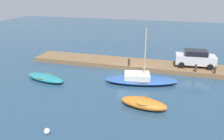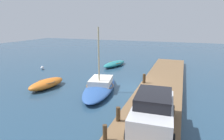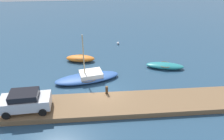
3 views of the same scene
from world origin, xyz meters
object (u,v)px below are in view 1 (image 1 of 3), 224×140
Objects in this scene: rowboat_orange at (144,103)px; mooring_post_mid_east at (129,62)px; mooring_post_mid_west at (196,68)px; mooring_post_west at (215,70)px; parked_car at (195,58)px; rowboat_teal at (45,78)px; sailboat_blue at (141,79)px; marker_buoy at (47,131)px.

mooring_post_mid_east reaches higher than rowboat_orange.
mooring_post_mid_west is (-4.08, -7.88, 0.49)m from rowboat_orange.
parked_car is (1.82, -1.77, 0.56)m from mooring_post_west.
mooring_post_west is (-5.90, -7.88, 0.48)m from rowboat_orange.
rowboat_teal is 15.74m from parked_car.
marker_buoy is (4.28, 9.48, -0.21)m from sailboat_blue.
mooring_post_mid_east is at bearing 0.00° from mooring_post_west.
marker_buoy is at bearing 53.81° from mooring_post_mid_west.
sailboat_blue is at bearing 32.97° from mooring_post_mid_west.
mooring_post_west is 1.81m from mooring_post_mid_west.
rowboat_teal is at bearing -5.90° from rowboat_orange.
parked_car is 17.31m from marker_buoy.
rowboat_orange reaches higher than rowboat_teal.
mooring_post_west is at bearing -148.46° from rowboat_teal.
parked_car is at bearing -165.53° from mooring_post_mid_east.
sailboat_blue is 18.34× the size of marker_buoy.
marker_buoy is at bearing 79.11° from mooring_post_mid_east.
sailboat_blue is 9.73× the size of mooring_post_west.
mooring_post_mid_east is at bearing 0.00° from mooring_post_mid_west.
mooring_post_mid_east is (8.69, 0.00, 0.03)m from mooring_post_west.
mooring_post_mid_west is at bearing 86.90° from parked_car.
mooring_post_mid_east reaches higher than rowboat_teal.
mooring_post_mid_west reaches higher than rowboat_teal.
sailboat_blue reaches higher than marker_buoy.
rowboat_teal is at bearing 20.43° from mooring_post_mid_west.
marker_buoy is (-4.73, 7.52, -0.12)m from rowboat_teal.
parked_car is (-14.05, -7.01, 1.10)m from rowboat_teal.
mooring_post_mid_east is (6.88, 0.00, 0.01)m from mooring_post_mid_west.
sailboat_blue is at bearing -114.29° from marker_buoy.
sailboat_blue is at bearing 41.66° from parked_car.
parked_car is at bearing -122.69° from marker_buoy.
mooring_post_mid_east is (-7.18, -5.24, 0.57)m from rowboat_teal.
rowboat_orange is 4.87× the size of mooring_post_mid_west.
rowboat_orange is 8.89m from mooring_post_mid_west.
mooring_post_mid_west is 0.97× the size of mooring_post_mid_east.
parked_car is (-6.87, -1.77, 0.53)m from mooring_post_mid_east.
rowboat_orange is (-9.98, 2.64, 0.07)m from rowboat_teal.
parked_car is (-5.05, -5.05, 1.02)m from sailboat_blue.
rowboat_teal is at bearing 23.14° from parked_car.
marker_buoy is (9.33, 14.53, -1.22)m from parked_car.
sailboat_blue is 1.56× the size of rowboat_teal.
rowboat_teal is 8.88m from marker_buoy.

